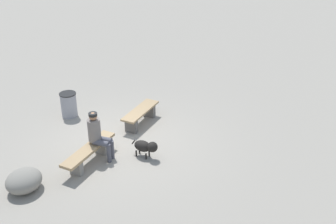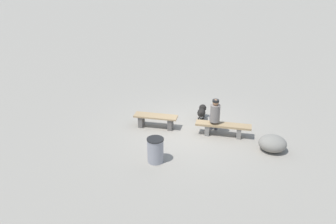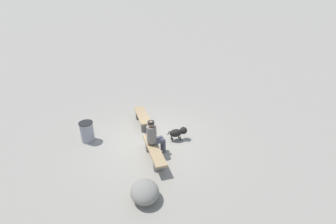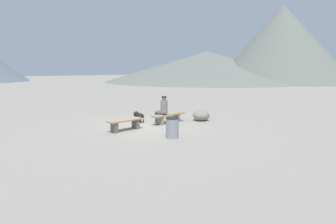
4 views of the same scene
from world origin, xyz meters
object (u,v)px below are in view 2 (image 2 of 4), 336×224
object	(u,v)px
dog	(202,111)
boulder	(273,143)
bench_left	(156,119)
bench_right	(223,127)
trash_bin	(155,150)
seated_person	(215,114)

from	to	relation	value
dog	boulder	size ratio (longest dim) A/B	0.88
bench_left	bench_right	size ratio (longest dim) A/B	0.83
bench_right	dog	size ratio (longest dim) A/B	2.46
bench_left	trash_bin	xyz separation A→B (m)	(0.76, -2.14, 0.08)
dog	trash_bin	world-z (taller)	trash_bin
bench_right	boulder	xyz separation A→B (m)	(1.65, -0.52, -0.05)
bench_left	boulder	size ratio (longest dim) A/B	1.81
boulder	bench_left	bearing A→B (deg)	174.04
bench_left	bench_right	world-z (taller)	bench_left
bench_right	bench_left	bearing A→B (deg)	176.62
seated_person	trash_bin	size ratio (longest dim) A/B	1.70
seated_person	bench_right	bearing A→B (deg)	-23.21
dog	boulder	world-z (taller)	boulder
bench_right	trash_bin	distance (m)	2.77
dog	bench_left	bearing A→B (deg)	125.75
bench_left	dog	bearing A→B (deg)	34.03
bench_left	dog	distance (m)	1.82
dog	trash_bin	distance (m)	3.37
seated_person	boulder	xyz separation A→B (m)	(1.97, -0.57, -0.48)
seated_person	bench_left	bearing A→B (deg)	170.26
bench_right	boulder	size ratio (longest dim) A/B	2.18
bench_right	seated_person	xyz separation A→B (m)	(-0.32, 0.05, 0.43)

